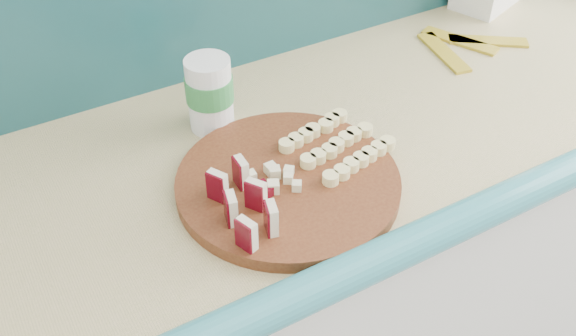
# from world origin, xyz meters

# --- Properties ---
(kitchen_counter) EXTENTS (2.20, 0.63, 0.91)m
(kitchen_counter) POSITION_xyz_m (0.10, 1.50, 0.46)
(kitchen_counter) COLOR silver
(kitchen_counter) RESTS_ON ground
(cutting_board) EXTENTS (0.43, 0.43, 0.02)m
(cutting_board) POSITION_xyz_m (-0.26, 1.40, 0.92)
(cutting_board) COLOR #4A1E0F
(cutting_board) RESTS_ON kitchen_counter
(apple_wedges) EXTENTS (0.08, 0.16, 0.05)m
(apple_wedges) POSITION_xyz_m (-0.36, 1.36, 0.96)
(apple_wedges) COLOR beige
(apple_wedges) RESTS_ON cutting_board
(apple_chunks) EXTENTS (0.06, 0.06, 0.02)m
(apple_chunks) POSITION_xyz_m (-0.28, 1.39, 0.94)
(apple_chunks) COLOR #F8F1C6
(apple_chunks) RESTS_ON cutting_board
(banana_slices) EXTENTS (0.18, 0.16, 0.02)m
(banana_slices) POSITION_xyz_m (-0.15, 1.42, 0.94)
(banana_slices) COLOR #F0E093
(banana_slices) RESTS_ON cutting_board
(canister) EXTENTS (0.08, 0.08, 0.14)m
(canister) POSITION_xyz_m (-0.30, 1.61, 0.98)
(canister) COLOR white
(canister) RESTS_ON kitchen_counter
(banana_peel) EXTENTS (0.23, 0.19, 0.01)m
(banana_peel) POSITION_xyz_m (0.30, 1.61, 0.91)
(banana_peel) COLOR gold
(banana_peel) RESTS_ON kitchen_counter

